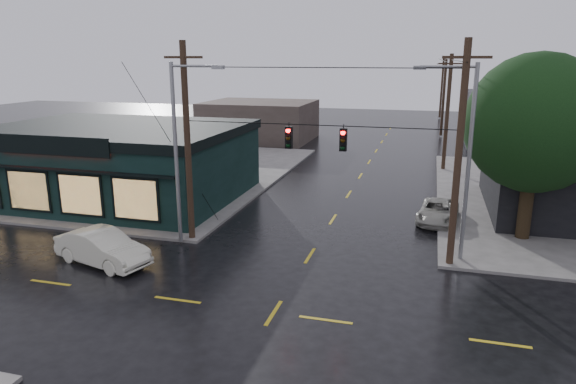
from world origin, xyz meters
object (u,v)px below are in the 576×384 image
(corner_tree, at_px, (536,123))
(suv_silver, at_px, (438,211))
(sedan_cream, at_px, (102,248))
(utility_pole_nw, at_px, (192,240))
(utility_pole_ne, at_px, (449,266))

(corner_tree, height_order, suv_silver, corner_tree)
(sedan_cream, bearing_deg, suv_silver, -38.73)
(utility_pole_nw, distance_m, suv_silver, 14.19)
(corner_tree, bearing_deg, utility_pole_ne, -128.99)
(sedan_cream, bearing_deg, corner_tree, -50.03)
(corner_tree, xyz_separation_m, sedan_cream, (-19.33, -8.74, -5.35))
(utility_pole_nw, xyz_separation_m, utility_pole_ne, (13.00, 0.00, 0.00))
(suv_silver, bearing_deg, sedan_cream, -137.62)
(sedan_cream, bearing_deg, utility_pole_ne, -59.68)
(utility_pole_ne, bearing_deg, corner_tree, 51.01)
(utility_pole_nw, distance_m, sedan_cream, 4.88)
(utility_pole_nw, xyz_separation_m, suv_silver, (12.49, 6.71, 0.63))
(utility_pole_nw, height_order, suv_silver, utility_pole_nw)
(corner_tree, bearing_deg, suv_silver, 154.55)
(utility_pole_nw, distance_m, utility_pole_ne, 13.00)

